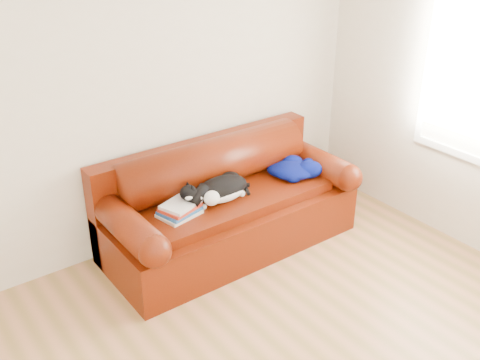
# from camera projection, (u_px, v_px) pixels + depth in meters

# --- Properties ---
(room_shell) EXTENTS (4.52, 4.02, 2.61)m
(room_shell) POSITION_uv_depth(u_px,v_px,m) (321.00, 126.00, 2.75)
(room_shell) COLOR beige
(room_shell) RESTS_ON ground
(sofa_base) EXTENTS (2.10, 0.90, 0.50)m
(sofa_base) POSITION_uv_depth(u_px,v_px,m) (230.00, 221.00, 4.71)
(sofa_base) COLOR #400B02
(sofa_base) RESTS_ON ground
(sofa_back) EXTENTS (2.10, 1.01, 0.88)m
(sofa_back) POSITION_uv_depth(u_px,v_px,m) (213.00, 178.00, 4.75)
(sofa_back) COLOR #400B02
(sofa_back) RESTS_ON ground
(book_stack) EXTENTS (0.34, 0.29, 0.10)m
(book_stack) POSITION_uv_depth(u_px,v_px,m) (180.00, 209.00, 4.26)
(book_stack) COLOR beige
(book_stack) RESTS_ON sofa_base
(cat) EXTENTS (0.67, 0.40, 0.24)m
(cat) POSITION_uv_depth(u_px,v_px,m) (222.00, 190.00, 4.45)
(cat) COLOR black
(cat) RESTS_ON sofa_base
(blanket) EXTENTS (0.49, 0.48, 0.14)m
(blanket) POSITION_uv_depth(u_px,v_px,m) (294.00, 169.00, 4.86)
(blanket) COLOR #020748
(blanket) RESTS_ON sofa_base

